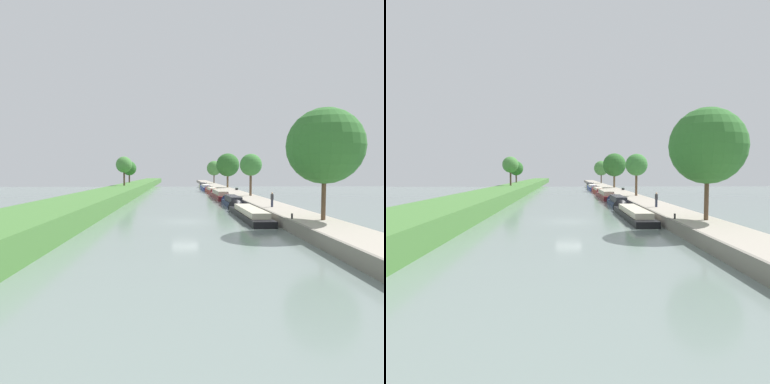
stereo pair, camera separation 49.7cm
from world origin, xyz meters
TOP-DOWN VIEW (x-y plane):
  - ground_plane at (0.00, 0.00)m, footprint 160.00×160.00m
  - left_grassy_bank at (-11.94, 0.00)m, footprint 6.84×260.00m
  - right_towpath at (10.55, 0.00)m, footprint 4.05×260.00m
  - stone_quay at (8.40, 0.00)m, footprint 0.25×260.00m
  - narrowboat_black at (6.77, 3.15)m, footprint 2.12×14.92m
  - narrowboat_navy at (7.05, 15.46)m, footprint 1.80×10.51m
  - narrowboat_maroon at (6.97, 30.31)m, footprint 2.10×15.96m
  - narrowboat_red at (7.14, 47.24)m, footprint 1.82×15.05m
  - narrowboat_blue at (6.91, 62.04)m, footprint 1.93×13.96m
  - narrowboat_cream at (7.18, 75.66)m, footprint 1.82×10.82m
  - tree_rightbank_near at (11.18, -5.92)m, footprint 6.15×6.15m
  - tree_rightbank_midnear at (11.31, 22.59)m, footprint 3.62×3.62m
  - tree_rightbank_midfar at (11.88, 52.48)m, footprint 5.81×5.81m
  - tree_rightbank_far at (12.01, 85.98)m, footprint 5.10×5.10m
  - tree_leftbank_downstream at (-12.49, 42.35)m, footprint 3.55×3.55m
  - tree_leftbank_upstream at (-14.35, 63.47)m, footprint 4.03×4.03m
  - person_walking at (9.83, 4.40)m, footprint 0.34×0.34m
  - mooring_bollard_near at (8.82, -5.24)m, footprint 0.16×0.16m
  - mooring_bollard_far at (8.82, 80.17)m, footprint 0.16×0.16m
  - park_bench at (12.12, 40.45)m, footprint 0.44×1.50m

SIDE VIEW (x-z plane):
  - ground_plane at x=0.00m, z-range 0.00..0.00m
  - narrowboat_black at x=6.77m, z-range -0.53..1.48m
  - right_towpath at x=10.55m, z-range 0.00..0.95m
  - stone_quay at x=8.40m, z-range 0.00..1.00m
  - narrowboat_red at x=7.14m, z-range -0.37..1.44m
  - narrowboat_blue at x=6.91m, z-range -0.41..1.56m
  - narrowboat_cream at x=7.18m, z-range -0.39..1.58m
  - narrowboat_navy at x=7.05m, z-range -0.41..1.63m
  - narrowboat_maroon at x=6.97m, z-range -0.44..1.72m
  - left_grassy_bank at x=-11.94m, z-range 0.00..1.88m
  - mooring_bollard_near at x=8.82m, z-range 0.95..1.40m
  - mooring_bollard_far at x=8.82m, z-range 0.95..1.40m
  - park_bench at x=12.12m, z-range 1.06..1.53m
  - person_walking at x=9.83m, z-range 0.99..2.65m
  - tree_leftbank_upstream at x=-14.35m, z-range 2.87..8.91m
  - tree_rightbank_midnear at x=11.31m, z-range 2.56..9.46m
  - tree_rightbank_far at x=12.01m, z-range 2.28..10.07m
  - tree_leftbank_downstream at x=-12.49m, z-range 3.26..9.63m
  - tree_rightbank_midfar at x=11.88m, z-range 2.33..10.92m
  - tree_rightbank_near at x=11.18m, z-range 2.41..11.51m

